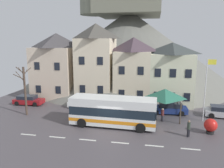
# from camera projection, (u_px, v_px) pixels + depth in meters

# --- Properties ---
(ground_plane) EXTENTS (40.00, 60.00, 0.07)m
(ground_plane) POSITION_uv_depth(u_px,v_px,m) (109.00, 132.00, 21.95)
(ground_plane) COLOR #4E484C
(townhouse_00) EXTENTS (6.27, 7.00, 10.12)m
(townhouse_00) POSITION_uv_depth(u_px,v_px,m) (57.00, 66.00, 35.06)
(townhouse_00) COLOR beige
(townhouse_00) RESTS_ON ground_plane
(townhouse_01) EXTENTS (5.25, 5.48, 11.44)m
(townhouse_01) POSITION_uv_depth(u_px,v_px,m) (96.00, 63.00, 32.94)
(townhouse_01) COLOR beige
(townhouse_01) RESTS_ON ground_plane
(townhouse_02) EXTENTS (5.09, 5.31, 9.44)m
(townhouse_02) POSITION_uv_depth(u_px,v_px,m) (133.00, 70.00, 32.00)
(townhouse_02) COLOR beige
(townhouse_02) RESTS_ON ground_plane
(townhouse_03) EXTENTS (5.77, 6.12, 8.72)m
(townhouse_03) POSITION_uv_depth(u_px,v_px,m) (171.00, 73.00, 31.42)
(townhouse_03) COLOR beige
(townhouse_03) RESTS_ON ground_plane
(hilltop_castle) EXTENTS (43.36, 43.36, 21.68)m
(hilltop_castle) POSITION_uv_depth(u_px,v_px,m) (128.00, 45.00, 47.76)
(hilltop_castle) COLOR slate
(hilltop_castle) RESTS_ON ground_plane
(transit_bus) EXTENTS (9.13, 2.89, 3.09)m
(transit_bus) POSITION_uv_depth(u_px,v_px,m) (113.00, 112.00, 23.21)
(transit_bus) COLOR white
(transit_bus) RESTS_ON ground_plane
(bus_shelter) EXTENTS (3.60, 3.60, 3.51)m
(bus_shelter) POSITION_uv_depth(u_px,v_px,m) (165.00, 94.00, 25.32)
(bus_shelter) COLOR #473D33
(bus_shelter) RESTS_ON ground_plane
(parked_car_00) EXTENTS (4.18, 1.97, 1.31)m
(parked_car_00) POSITION_uv_depth(u_px,v_px,m) (29.00, 100.00, 31.26)
(parked_car_00) COLOR maroon
(parked_car_00) RESTS_ON ground_plane
(parked_car_01) EXTENTS (4.13, 2.30, 1.35)m
(parked_car_01) POSITION_uv_depth(u_px,v_px,m) (222.00, 112.00, 26.01)
(parked_car_01) COLOR silver
(parked_car_01) RESTS_ON ground_plane
(parked_car_02) EXTENTS (4.68, 2.05, 1.42)m
(parked_car_02) POSITION_uv_depth(u_px,v_px,m) (169.00, 108.00, 27.35)
(parked_car_02) COLOR navy
(parked_car_02) RESTS_ON ground_plane
(parked_car_03) EXTENTS (3.92, 2.02, 1.41)m
(parked_car_03) POSITION_uv_depth(u_px,v_px,m) (83.00, 103.00, 29.78)
(parked_car_03) COLOR silver
(parked_car_03) RESTS_ON ground_plane
(pedestrian_00) EXTENTS (0.30, 0.35, 1.63)m
(pedestrian_00) POSITION_uv_depth(u_px,v_px,m) (189.00, 128.00, 20.64)
(pedestrian_00) COLOR black
(pedestrian_00) RESTS_ON ground_plane
(pedestrian_01) EXTENTS (0.35, 0.35, 1.56)m
(pedestrian_01) POSITION_uv_depth(u_px,v_px,m) (162.00, 114.00, 24.53)
(pedestrian_01) COLOR #2D2D38
(pedestrian_01) RESTS_ON ground_plane
(public_bench) EXTENTS (1.53, 0.48, 0.87)m
(public_bench) POSITION_uv_depth(u_px,v_px,m) (157.00, 109.00, 27.89)
(public_bench) COLOR #473828
(public_bench) RESTS_ON ground_plane
(flagpole) EXTENTS (0.95, 0.10, 7.05)m
(flagpole) POSITION_uv_depth(u_px,v_px,m) (206.00, 86.00, 24.06)
(flagpole) COLOR silver
(flagpole) RESTS_ON ground_plane
(harbour_buoy) EXTENTS (1.26, 1.26, 1.51)m
(harbour_buoy) POSITION_uv_depth(u_px,v_px,m) (211.00, 126.00, 21.35)
(harbour_buoy) COLOR black
(harbour_buoy) RESTS_ON ground_plane
(bare_tree_00) EXTENTS (1.78, 1.93, 5.92)m
(bare_tree_00) POSITION_uv_depth(u_px,v_px,m) (25.00, 89.00, 26.32)
(bare_tree_00) COLOR #47382D
(bare_tree_00) RESTS_ON ground_plane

